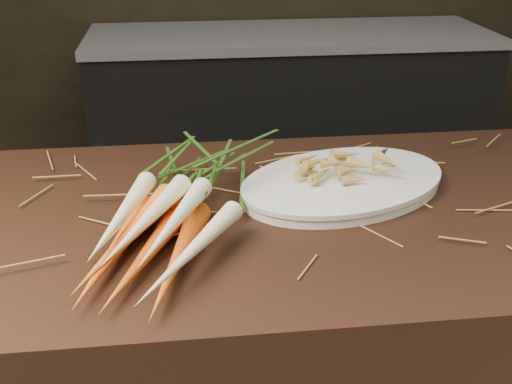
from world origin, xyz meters
TOP-DOWN VIEW (x-y plane):
  - back_counter at (0.30, 2.18)m, footprint 1.82×0.62m
  - straw_bedding at (0.00, 0.30)m, footprint 1.40×0.60m
  - root_veg_bunch at (-0.21, 0.28)m, footprint 0.33×0.59m
  - serving_platter at (0.09, 0.36)m, footprint 0.48×0.41m
  - roasted_veg_heap at (0.09, 0.36)m, footprint 0.24×0.21m
  - serving_fork at (0.23, 0.40)m, footprint 0.09×0.14m

SIDE VIEW (x-z plane):
  - back_counter at x=0.30m, z-range 0.00..0.84m
  - straw_bedding at x=0.00m, z-range 0.90..0.92m
  - serving_platter at x=0.09m, z-range 0.90..0.92m
  - serving_fork at x=0.23m, z-range 0.92..0.93m
  - roasted_veg_heap at x=0.09m, z-range 0.92..0.97m
  - root_veg_bunch at x=-0.21m, z-range 0.90..1.00m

